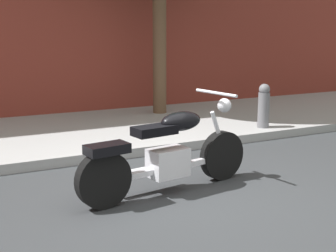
% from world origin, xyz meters
% --- Properties ---
extents(ground_plane, '(60.00, 60.00, 0.00)m').
position_xyz_m(ground_plane, '(0.00, 0.00, 0.00)').
color(ground_plane, '#303335').
extents(sidewalk, '(22.67, 3.37, 0.14)m').
position_xyz_m(sidewalk, '(0.00, 3.38, 0.07)').
color(sidewalk, '#979797').
rests_on(sidewalk, ground).
extents(motorcycle, '(2.22, 0.72, 1.10)m').
position_xyz_m(motorcycle, '(-0.08, 0.21, 0.44)').
color(motorcycle, black).
rests_on(motorcycle, ground).
extents(fire_hydrant, '(0.20, 0.20, 0.91)m').
position_xyz_m(fire_hydrant, '(2.72, 2.05, 0.46)').
color(fire_hydrant, slate).
rests_on(fire_hydrant, ground).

